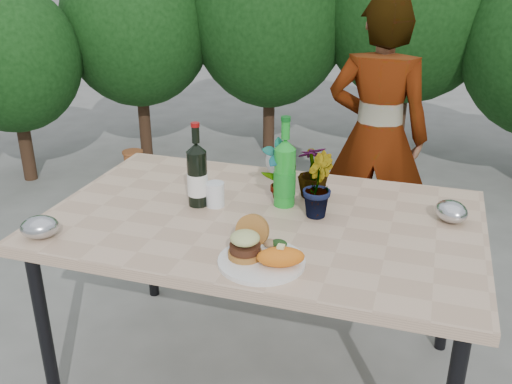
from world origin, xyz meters
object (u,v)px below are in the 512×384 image
(patio_table, at_px, (262,230))
(person, at_px, (377,137))
(dinner_plate, at_px, (262,261))
(wine_bottle, at_px, (197,176))

(patio_table, distance_m, person, 1.18)
(patio_table, height_order, dinner_plate, dinner_plate)
(dinner_plate, height_order, wine_bottle, wine_bottle)
(dinner_plate, relative_size, wine_bottle, 0.84)
(patio_table, bearing_deg, person, 75.61)
(patio_table, height_order, wine_bottle, wine_bottle)
(patio_table, xyz_separation_m, person, (0.29, 1.14, 0.05))
(dinner_plate, relative_size, person, 0.19)
(patio_table, bearing_deg, wine_bottle, 175.14)
(wine_bottle, bearing_deg, patio_table, 15.19)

